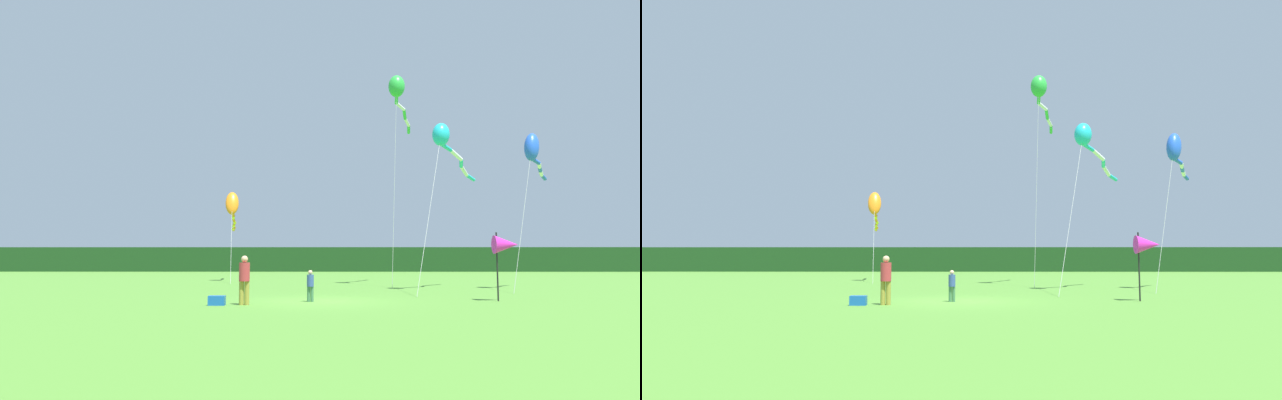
% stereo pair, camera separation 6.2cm
% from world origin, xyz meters
% --- Properties ---
extents(ground_plane, '(120.00, 120.00, 0.00)m').
position_xyz_m(ground_plane, '(0.00, 0.00, 0.00)').
color(ground_plane, '#4C842D').
extents(distant_treeline, '(108.00, 2.70, 2.80)m').
position_xyz_m(distant_treeline, '(0.00, 45.00, 1.40)').
color(distant_treeline, '#193D19').
rests_on(distant_treeline, ground).
extents(person_adult, '(0.37, 0.37, 1.68)m').
position_xyz_m(person_adult, '(-2.53, -1.72, 0.94)').
color(person_adult, olive).
rests_on(person_adult, ground).
extents(person_child, '(0.25, 0.25, 1.15)m').
position_xyz_m(person_child, '(-0.30, -0.28, 0.64)').
color(person_child, '#3F724C').
rests_on(person_child, ground).
extents(cooler_box, '(0.55, 0.36, 0.32)m').
position_xyz_m(cooler_box, '(-3.44, -1.86, 0.16)').
color(cooler_box, '#1959B2').
rests_on(cooler_box, ground).
extents(banner_flag_pole, '(0.90, 0.70, 2.56)m').
position_xyz_m(banner_flag_pole, '(7.04, 0.08, 2.08)').
color(banner_flag_pole, black).
rests_on(banner_flag_pole, ground).
extents(kite_green, '(2.21, 7.22, 12.43)m').
position_xyz_m(kite_green, '(4.60, 11.78, 11.54)').
color(kite_green, '#B2B2B2').
rests_on(kite_green, ground).
extents(kite_cyan, '(4.93, 8.99, 8.38)m').
position_xyz_m(kite_cyan, '(6.27, 6.72, 7.46)').
color(kite_cyan, '#B2B2B2').
rests_on(kite_cyan, ground).
extents(kite_orange, '(1.23, 7.82, 6.26)m').
position_xyz_m(kite_orange, '(-6.21, 17.85, 5.15)').
color(kite_orange, '#B2B2B2').
rests_on(kite_orange, ground).
extents(kite_blue, '(3.82, 5.46, 8.08)m').
position_xyz_m(kite_blue, '(10.91, 7.41, 7.11)').
color(kite_blue, '#B2B2B2').
rests_on(kite_blue, ground).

